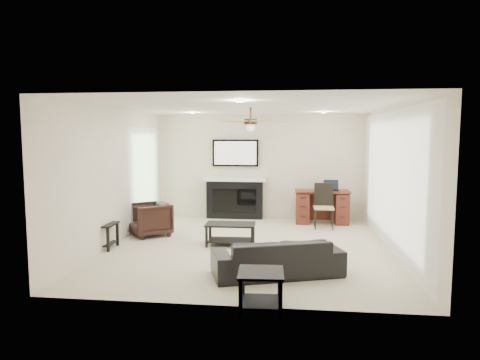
{
  "coord_description": "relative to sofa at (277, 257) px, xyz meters",
  "views": [
    {
      "loc": [
        0.7,
        -7.57,
        2.01
      ],
      "look_at": [
        -0.18,
        0.05,
        1.2
      ],
      "focal_mm": 32.0,
      "sensor_mm": 36.0,
      "label": 1
    }
  ],
  "objects": [
    {
      "name": "end_table_left",
      "position": [
        -3.15,
        1.1,
        -0.04
      ],
      "size": [
        0.51,
        0.51,
        0.45
      ],
      "primitive_type": "cube",
      "rotation": [
        0.0,
        0.0,
        0.01
      ],
      "color": "black",
      "rests_on": "ground"
    },
    {
      "name": "fireplace_unit",
      "position": [
        -1.15,
        4.13,
        0.69
      ],
      "size": [
        1.52,
        0.34,
        1.91
      ],
      "primitive_type": "cube",
      "color": "black",
      "rests_on": "ground"
    },
    {
      "name": "room_shell",
      "position": [
        -0.35,
        1.63,
        1.42
      ],
      "size": [
        5.5,
        5.54,
        2.52
      ],
      "color": "beige",
      "rests_on": "ground"
    },
    {
      "name": "coffee_table",
      "position": [
        -0.9,
        1.6,
        -0.07
      ],
      "size": [
        0.91,
        0.53,
        0.4
      ],
      "primitive_type": "cube",
      "rotation": [
        0.0,
        0.0,
        0.03
      ],
      "color": "black",
      "rests_on": "ground"
    },
    {
      "name": "end_table_near",
      "position": [
        -0.15,
        -1.25,
        -0.04
      ],
      "size": [
        0.54,
        0.54,
        0.45
      ],
      "primitive_type": "cube",
      "rotation": [
        0.0,
        0.0,
        0.05
      ],
      "color": "black",
      "rests_on": "ground"
    },
    {
      "name": "laptop",
      "position": [
        1.11,
        3.75,
        0.61
      ],
      "size": [
        0.33,
        0.24,
        0.23
      ],
      "primitive_type": "cube",
      "color": "black",
      "rests_on": "desk"
    },
    {
      "name": "desk",
      "position": [
        0.91,
        3.77,
        0.11
      ],
      "size": [
        1.22,
        0.56,
        0.76
      ],
      "primitive_type": "cube",
      "color": "#401610",
      "rests_on": "ground"
    },
    {
      "name": "sofa",
      "position": [
        0.0,
        0.0,
        0.0
      ],
      "size": [
        1.98,
        1.26,
        0.54
      ],
      "primitive_type": "imported",
      "rotation": [
        0.0,
        0.0,
        3.46
      ],
      "color": "black",
      "rests_on": "ground"
    },
    {
      "name": "desk_chair",
      "position": [
        0.91,
        3.22,
        0.22
      ],
      "size": [
        0.42,
        0.44,
        0.97
      ],
      "primitive_type": "cube",
      "rotation": [
        0.0,
        0.0,
        0.0
      ],
      "color": "black",
      "rests_on": "ground"
    },
    {
      "name": "armchair",
      "position": [
        -2.6,
        2.15,
        0.06
      ],
      "size": [
        1.01,
        1.0,
        0.66
      ],
      "primitive_type": "imported",
      "rotation": [
        0.0,
        0.0,
        -0.93
      ],
      "color": "black",
      "rests_on": "ground"
    }
  ]
}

